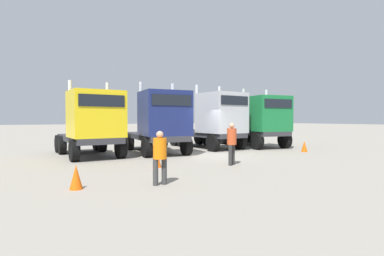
% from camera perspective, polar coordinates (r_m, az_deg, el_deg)
% --- Properties ---
extents(ground, '(200.00, 200.00, 0.00)m').
position_cam_1_polar(ground, '(16.30, 3.22, -5.17)').
color(ground, gray).
extents(semi_truck_yellow, '(2.70, 5.76, 3.93)m').
position_cam_1_polar(semi_truck_yellow, '(15.92, -18.50, 0.83)').
color(semi_truck_yellow, '#333338').
rests_on(semi_truck_yellow, ground).
extents(semi_truck_navy, '(3.21, 6.48, 4.04)m').
position_cam_1_polar(semi_truck_navy, '(16.71, -6.15, 1.09)').
color(semi_truck_navy, '#333338').
rests_on(semi_truck_navy, ground).
extents(semi_truck_silver, '(2.77, 5.96, 4.20)m').
position_cam_1_polar(semi_truck_silver, '(19.43, 4.64, 1.55)').
color(semi_truck_silver, '#333338').
rests_on(semi_truck_silver, ground).
extents(semi_truck_green, '(3.40, 6.22, 4.06)m').
position_cam_1_polar(semi_truck_green, '(20.97, 13.05, 1.34)').
color(semi_truck_green, '#333338').
rests_on(semi_truck_green, ground).
extents(visitor_in_hivis, '(0.44, 0.41, 1.61)m').
position_cam_1_polar(visitor_in_hivis, '(8.92, -6.18, -4.95)').
color(visitor_in_hivis, '#383838').
rests_on(visitor_in_hivis, ground).
extents(visitor_with_camera, '(0.54, 0.54, 1.80)m').
position_cam_1_polar(visitor_with_camera, '(12.74, 7.62, -2.40)').
color(visitor_with_camera, '#2E2E2E').
rests_on(visitor_with_camera, ground).
extents(traffic_cone_near, '(0.36, 0.36, 0.68)m').
position_cam_1_polar(traffic_cone_near, '(12.19, -6.73, -5.92)').
color(traffic_cone_near, '#F2590C').
rests_on(traffic_cone_near, ground).
extents(traffic_cone_mid, '(0.36, 0.36, 0.66)m').
position_cam_1_polar(traffic_cone_mid, '(18.95, 20.72, -3.30)').
color(traffic_cone_mid, '#F2590C').
rests_on(traffic_cone_mid, ground).
extents(traffic_cone_far, '(0.36, 0.36, 0.69)m').
position_cam_1_polar(traffic_cone_far, '(9.01, -21.33, -8.75)').
color(traffic_cone_far, '#F2590C').
rests_on(traffic_cone_far, ground).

